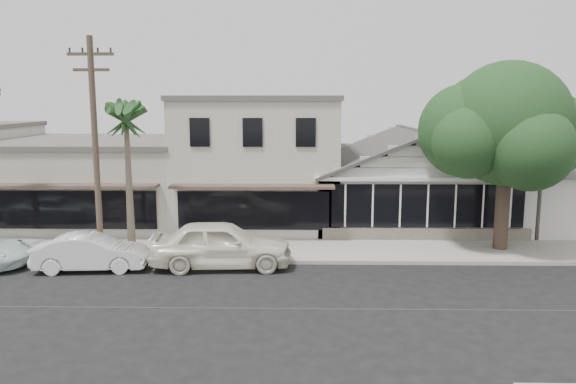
{
  "coord_description": "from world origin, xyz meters",
  "views": [
    {
      "loc": [
        -0.92,
        -16.93,
        6.51
      ],
      "look_at": [
        -1.35,
        6.0,
        2.77
      ],
      "focal_mm": 35.0,
      "sensor_mm": 36.0,
      "label": 1
    }
  ],
  "objects_px": {
    "car_1": "(91,252)",
    "utility_pole": "(95,145)",
    "car_0": "(221,244)",
    "shade_tree": "(504,127)"
  },
  "relations": [
    {
      "from": "car_1",
      "to": "utility_pole",
      "type": "bearing_deg",
      "value": -3.0
    },
    {
      "from": "car_0",
      "to": "shade_tree",
      "type": "height_order",
      "value": "shade_tree"
    },
    {
      "from": "car_1",
      "to": "shade_tree",
      "type": "relative_size",
      "value": 0.52
    },
    {
      "from": "car_0",
      "to": "shade_tree",
      "type": "relative_size",
      "value": 0.67
    },
    {
      "from": "utility_pole",
      "to": "car_0",
      "type": "bearing_deg",
      "value": -8.46
    },
    {
      "from": "shade_tree",
      "to": "car_1",
      "type": "bearing_deg",
      "value": -169.04
    },
    {
      "from": "utility_pole",
      "to": "car_1",
      "type": "relative_size",
      "value": 2.1
    },
    {
      "from": "utility_pole",
      "to": "car_0",
      "type": "relative_size",
      "value": 1.63
    },
    {
      "from": "utility_pole",
      "to": "car_0",
      "type": "height_order",
      "value": "utility_pole"
    },
    {
      "from": "utility_pole",
      "to": "car_0",
      "type": "xyz_separation_m",
      "value": [
        5.04,
        -0.75,
        -3.85
      ]
    }
  ]
}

